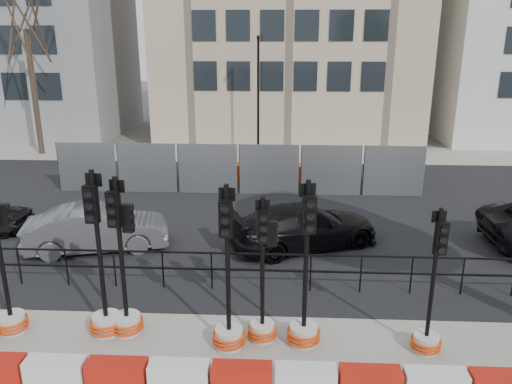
{
  "coord_description": "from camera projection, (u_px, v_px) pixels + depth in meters",
  "views": [
    {
      "loc": [
        1.63,
        -9.73,
        5.97
      ],
      "look_at": [
        0.99,
        3.0,
        1.97
      ],
      "focal_mm": 35.0,
      "sensor_mm": 36.0,
      "label": 1
    }
  ],
  "objects": [
    {
      "name": "ground",
      "position": [
        205.0,
        315.0,
        11.14
      ],
      "size": [
        120.0,
        120.0,
        0.0
      ],
      "primitive_type": "plane",
      "color": "#51514C",
      "rests_on": "ground"
    },
    {
      "name": "road",
      "position": [
        234.0,
        210.0,
        17.8
      ],
      "size": [
        40.0,
        14.0,
        0.03
      ],
      "primitive_type": "cube",
      "color": "black",
      "rests_on": "ground"
    },
    {
      "name": "sidewalk_far",
      "position": [
        250.0,
        154.0,
        26.38
      ],
      "size": [
        40.0,
        4.0,
        0.02
      ],
      "primitive_type": "cube",
      "color": "gray",
      "rests_on": "ground"
    },
    {
      "name": "building_grey",
      "position": [
        28.0,
        18.0,
        30.67
      ],
      "size": [
        11.0,
        9.06,
        14.0
      ],
      "color": "gray",
      "rests_on": "ground"
    },
    {
      "name": "kerb_railing",
      "position": [
        211.0,
        264.0,
        12.08
      ],
      "size": [
        18.0,
        0.04,
        1.0
      ],
      "color": "black",
      "rests_on": "ground"
    },
    {
      "name": "heras_fencing",
      "position": [
        254.0,
        172.0,
        20.32
      ],
      "size": [
        14.33,
        1.72,
        2.0
      ],
      "color": "gray",
      "rests_on": "ground"
    },
    {
      "name": "lamp_post_far",
      "position": [
        258.0,
        95.0,
        24.43
      ],
      "size": [
        0.12,
        0.56,
        6.0
      ],
      "color": "black",
      "rests_on": "ground"
    },
    {
      "name": "tree_bare_far",
      "position": [
        25.0,
        21.0,
        24.45
      ],
      "size": [
        2.0,
        2.0,
        9.0
      ],
      "color": "#473828",
      "rests_on": "ground"
    },
    {
      "name": "traffic_signal_b",
      "position": [
        8.0,
        298.0,
        10.27
      ],
      "size": [
        0.67,
        0.67,
        3.4
      ],
      "rotation": [
        0.0,
        0.0,
        0.03
      ],
      "color": "silver",
      "rests_on": "ground"
    },
    {
      "name": "traffic_signal_c",
      "position": [
        104.0,
        302.0,
        10.24
      ],
      "size": [
        0.7,
        0.7,
        3.55
      ],
      "rotation": [
        0.0,
        0.0,
        -0.07
      ],
      "color": "silver",
      "rests_on": "ground"
    },
    {
      "name": "traffic_signal_d",
      "position": [
        125.0,
        299.0,
        10.23
      ],
      "size": [
        0.67,
        0.67,
        3.42
      ],
      "rotation": [
        0.0,
        0.0,
        -0.18
      ],
      "color": "silver",
      "rests_on": "ground"
    },
    {
      "name": "traffic_signal_e",
      "position": [
        229.0,
        316.0,
        9.8
      ],
      "size": [
        0.67,
        0.67,
        3.41
      ],
      "rotation": [
        0.0,
        0.0,
        -0.06
      ],
      "color": "silver",
      "rests_on": "ground"
    },
    {
      "name": "traffic_signal_f",
      "position": [
        263.0,
        308.0,
        10.04
      ],
      "size": [
        0.61,
        0.61,
        3.08
      ],
      "rotation": [
        0.0,
        0.0,
        0.1
      ],
      "color": "silver",
      "rests_on": "ground"
    },
    {
      "name": "traffic_signal_g",
      "position": [
        304.0,
        313.0,
        9.9
      ],
      "size": [
        0.68,
        0.68,
        3.46
      ],
      "rotation": [
        0.0,
        0.0,
        0.18
      ],
      "color": "silver",
      "rests_on": "ground"
    },
    {
      "name": "traffic_signal_h",
      "position": [
        428.0,
        324.0,
        9.68
      ],
      "size": [
        0.59,
        0.59,
        3.01
      ],
      "rotation": [
        0.0,
        0.0,
        0.15
      ],
      "color": "silver",
      "rests_on": "ground"
    },
    {
      "name": "car_b",
      "position": [
        97.0,
        229.0,
        14.38
      ],
      "size": [
        3.38,
        4.69,
        1.32
      ],
      "primitive_type": "imported",
      "rotation": [
        0.0,
        0.0,
        1.83
      ],
      "color": "#55555B",
      "rests_on": "ground"
    },
    {
      "name": "car_c",
      "position": [
        304.0,
        226.0,
        14.58
      ],
      "size": [
        5.1,
        5.79,
        1.29
      ],
      "primitive_type": "imported",
      "rotation": [
        0.0,
        0.0,
        1.99
      ],
      "color": "black",
      "rests_on": "ground"
    }
  ]
}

